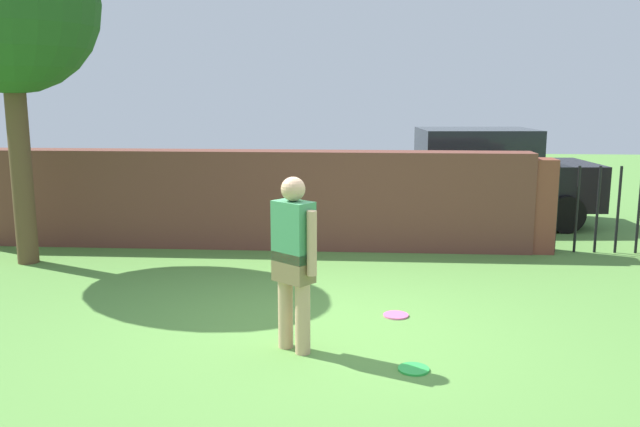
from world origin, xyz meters
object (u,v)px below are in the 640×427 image
person (294,256)px  frisbee_pink (396,315)px  car (475,176)px  frisbee_green (414,369)px  tree (8,5)px

person → frisbee_pink: person is taller
car → frisbee_pink: bearing=-111.9°
frisbee_pink → frisbee_green: size_ratio=1.00×
frisbee_pink → frisbee_green: bearing=-86.1°
tree → person: tree is taller
person → car: car is taller
tree → frisbee_pink: size_ratio=17.43×
car → frisbee_pink: car is taller
frisbee_green → tree: bearing=147.5°
tree → frisbee_pink: tree is taller
frisbee_pink → person: bearing=-134.0°
tree → person: size_ratio=2.91×
person → frisbee_green: size_ratio=6.00×
person → frisbee_pink: bearing=-95.9°
car → frisbee_green: car is taller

